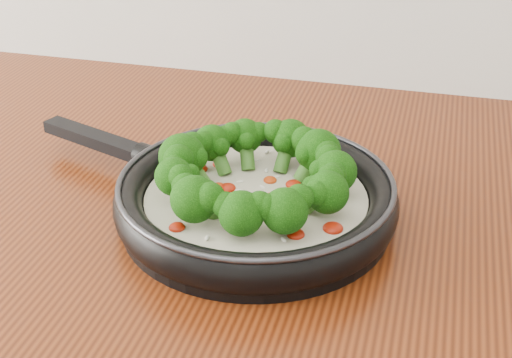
# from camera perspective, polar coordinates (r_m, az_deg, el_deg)

# --- Properties ---
(skillet) EXTENTS (0.49, 0.38, 0.09)m
(skillet) POSITION_cam_1_polar(r_m,az_deg,el_deg) (0.74, -0.15, -1.11)
(skillet) COLOR black
(skillet) RESTS_ON counter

